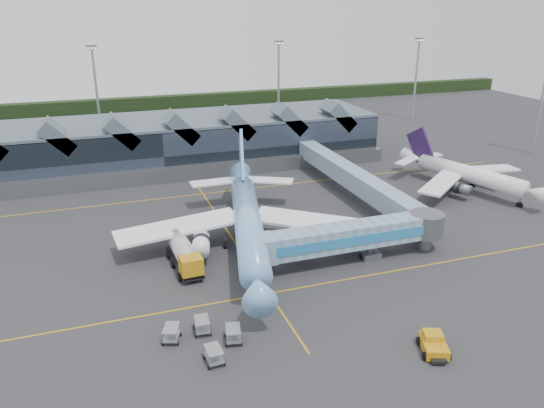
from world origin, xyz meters
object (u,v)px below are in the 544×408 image
object	(u,v)px
pushback_tug	(434,344)
main_airliner	(248,220)
regional_jet	(465,173)
fuel_truck	(183,252)
jet_bridge	(363,235)

from	to	relation	value
pushback_tug	main_airliner	bearing A→B (deg)	130.08
regional_jet	fuel_truck	xyz separation A→B (m)	(-52.79, -12.83, -1.15)
main_airliner	regional_jet	world-z (taller)	main_airliner
jet_bridge	pushback_tug	bearing A→B (deg)	-98.06
regional_jet	jet_bridge	xyz separation A→B (m)	(-30.50, -18.53, 0.38)
jet_bridge	pushback_tug	size ratio (longest dim) A/B	6.03
fuel_truck	main_airliner	bearing A→B (deg)	15.02
regional_jet	pushback_tug	size ratio (longest dim) A/B	6.35
fuel_truck	pushback_tug	size ratio (longest dim) A/B	2.39
main_airliner	regional_jet	size ratio (longest dim) A/B	1.47
regional_jet	pushback_tug	world-z (taller)	regional_jet
main_airliner	pushback_tug	xyz separation A→B (m)	(10.07, -28.55, -3.14)
main_airliner	pushback_tug	size ratio (longest dim) A/B	9.31
pushback_tug	jet_bridge	bearing A→B (deg)	102.69
main_airliner	fuel_truck	xyz separation A→B (m)	(-9.44, -3.08, -1.96)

